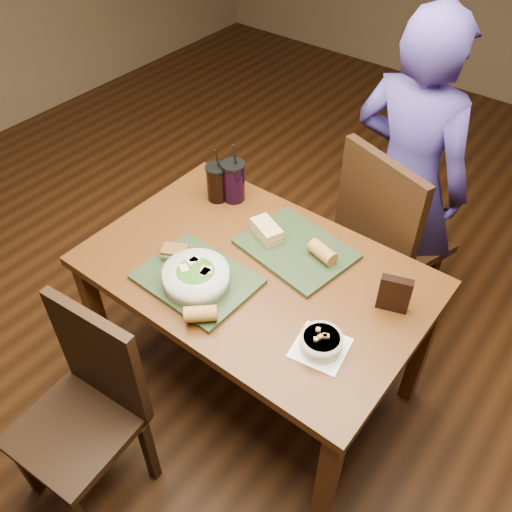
{
  "coord_description": "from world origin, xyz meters",
  "views": [
    {
      "loc": [
        0.91,
        -1.16,
        2.22
      ],
      "look_at": [
        0.0,
        0.0,
        0.82
      ],
      "focal_mm": 38.0,
      "sensor_mm": 36.0,
      "label": 1
    }
  ],
  "objects_px": {
    "soup_bowl": "(321,342)",
    "baguette_near": "(200,314)",
    "sandwich_near": "(175,253)",
    "sandwich_far": "(266,230)",
    "salad_bowl": "(196,277)",
    "tray_far": "(296,249)",
    "chair_far": "(383,235)",
    "tray_near": "(197,279)",
    "baguette_far": "(322,252)",
    "cup_cola": "(217,183)",
    "dining_table": "(256,285)",
    "diner": "(406,181)",
    "chair_near": "(88,402)",
    "cup_berry": "(233,181)",
    "chip_bag": "(394,294)"
  },
  "relations": [
    {
      "from": "baguette_near",
      "to": "cup_berry",
      "type": "bearing_deg",
      "value": 120.52
    },
    {
      "from": "soup_bowl",
      "to": "cup_berry",
      "type": "relative_size",
      "value": 0.7
    },
    {
      "from": "baguette_far",
      "to": "baguette_near",
      "type": "bearing_deg",
      "value": -107.27
    },
    {
      "from": "chair_near",
      "to": "chip_bag",
      "type": "xyz_separation_m",
      "value": [
        0.72,
        0.85,
        0.32
      ]
    },
    {
      "from": "chair_near",
      "to": "diner",
      "type": "distance_m",
      "value": 1.62
    },
    {
      "from": "salad_bowl",
      "to": "sandwich_near",
      "type": "relative_size",
      "value": 2.11
    },
    {
      "from": "salad_bowl",
      "to": "chair_near",
      "type": "bearing_deg",
      "value": -101.55
    },
    {
      "from": "chair_near",
      "to": "soup_bowl",
      "type": "height_order",
      "value": "chair_near"
    },
    {
      "from": "sandwich_near",
      "to": "cup_cola",
      "type": "height_order",
      "value": "cup_cola"
    },
    {
      "from": "baguette_near",
      "to": "cup_cola",
      "type": "xyz_separation_m",
      "value": [
        -0.42,
        0.57,
        0.04
      ]
    },
    {
      "from": "soup_bowl",
      "to": "baguette_near",
      "type": "xyz_separation_m",
      "value": [
        -0.39,
        -0.16,
        0.01
      ]
    },
    {
      "from": "diner",
      "to": "baguette_far",
      "type": "bearing_deg",
      "value": 90.58
    },
    {
      "from": "chair_far",
      "to": "tray_near",
      "type": "xyz_separation_m",
      "value": [
        -0.35,
        -0.85,
        0.18
      ]
    },
    {
      "from": "diner",
      "to": "baguette_near",
      "type": "distance_m",
      "value": 1.17
    },
    {
      "from": "chair_near",
      "to": "cup_berry",
      "type": "height_order",
      "value": "cup_berry"
    },
    {
      "from": "sandwich_near",
      "to": "baguette_near",
      "type": "relative_size",
      "value": 1.02
    },
    {
      "from": "tray_far",
      "to": "sandwich_near",
      "type": "distance_m",
      "value": 0.48
    },
    {
      "from": "cup_cola",
      "to": "diner",
      "type": "bearing_deg",
      "value": 43.24
    },
    {
      "from": "tray_far",
      "to": "baguette_near",
      "type": "relative_size",
      "value": 3.72
    },
    {
      "from": "baguette_far",
      "to": "tray_near",
      "type": "bearing_deg",
      "value": -129.31
    },
    {
      "from": "soup_bowl",
      "to": "baguette_far",
      "type": "relative_size",
      "value": 1.73
    },
    {
      "from": "baguette_far",
      "to": "dining_table",
      "type": "bearing_deg",
      "value": -131.93
    },
    {
      "from": "chair_near",
      "to": "diner",
      "type": "bearing_deg",
      "value": 74.64
    },
    {
      "from": "sandwich_near",
      "to": "chip_bag",
      "type": "relative_size",
      "value": 0.79
    },
    {
      "from": "dining_table",
      "to": "diner",
      "type": "xyz_separation_m",
      "value": [
        0.21,
        0.83,
        0.13
      ]
    },
    {
      "from": "chair_far",
      "to": "baguette_far",
      "type": "height_order",
      "value": "chair_far"
    },
    {
      "from": "baguette_near",
      "to": "diner",
      "type": "bearing_deg",
      "value": 80.35
    },
    {
      "from": "dining_table",
      "to": "chair_near",
      "type": "relative_size",
      "value": 1.44
    },
    {
      "from": "tray_near",
      "to": "chair_far",
      "type": "bearing_deg",
      "value": 67.5
    },
    {
      "from": "baguette_near",
      "to": "cup_cola",
      "type": "distance_m",
      "value": 0.71
    },
    {
      "from": "sandwich_near",
      "to": "cup_berry",
      "type": "relative_size",
      "value": 0.41
    },
    {
      "from": "tray_far",
      "to": "dining_table",
      "type": "bearing_deg",
      "value": -108.56
    },
    {
      "from": "soup_bowl",
      "to": "chair_far",
      "type": "bearing_deg",
      "value": 102.46
    },
    {
      "from": "cup_cola",
      "to": "tray_far",
      "type": "bearing_deg",
      "value": -8.11
    },
    {
      "from": "cup_berry",
      "to": "dining_table",
      "type": "bearing_deg",
      "value": -39.72
    },
    {
      "from": "salad_bowl",
      "to": "sandwich_near",
      "type": "distance_m",
      "value": 0.18
    },
    {
      "from": "baguette_near",
      "to": "tray_far",
      "type": "bearing_deg",
      "value": 84.51
    },
    {
      "from": "salad_bowl",
      "to": "baguette_near",
      "type": "distance_m",
      "value": 0.17
    },
    {
      "from": "cup_cola",
      "to": "cup_berry",
      "type": "distance_m",
      "value": 0.07
    },
    {
      "from": "salad_bowl",
      "to": "tray_far",
      "type": "bearing_deg",
      "value": 66.21
    },
    {
      "from": "tray_far",
      "to": "baguette_near",
      "type": "height_order",
      "value": "baguette_near"
    },
    {
      "from": "dining_table",
      "to": "tray_near",
      "type": "height_order",
      "value": "tray_near"
    },
    {
      "from": "tray_near",
      "to": "salad_bowl",
      "type": "xyz_separation_m",
      "value": [
        0.02,
        -0.03,
        0.05
      ]
    },
    {
      "from": "baguette_far",
      "to": "cup_cola",
      "type": "xyz_separation_m",
      "value": [
        -0.58,
        0.06,
        0.04
      ]
    },
    {
      "from": "soup_bowl",
      "to": "baguette_near",
      "type": "bearing_deg",
      "value": -157.3
    },
    {
      "from": "tray_far",
      "to": "soup_bowl",
      "type": "height_order",
      "value": "soup_bowl"
    },
    {
      "from": "sandwich_far",
      "to": "sandwich_near",
      "type": "bearing_deg",
      "value": -122.37
    },
    {
      "from": "tray_far",
      "to": "sandwich_far",
      "type": "height_order",
      "value": "sandwich_far"
    },
    {
      "from": "sandwich_near",
      "to": "sandwich_far",
      "type": "bearing_deg",
      "value": 57.63
    },
    {
      "from": "chair_near",
      "to": "chip_bag",
      "type": "distance_m",
      "value": 1.16
    }
  ]
}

